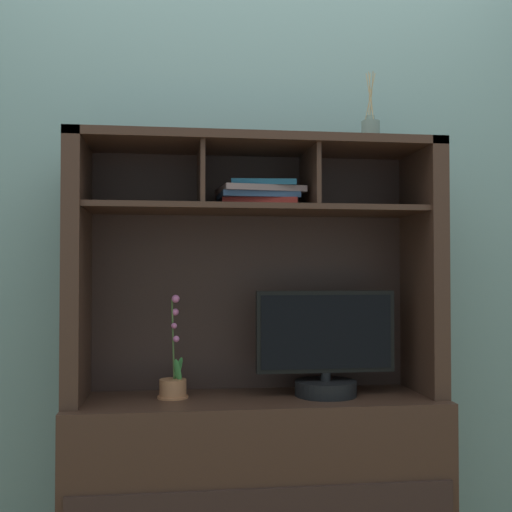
% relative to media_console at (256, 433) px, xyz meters
% --- Properties ---
extents(back_wall, '(6.00, 0.02, 2.80)m').
position_rel_media_console_xyz_m(back_wall, '(0.00, 0.26, 0.94)').
color(back_wall, '#799998').
rests_on(back_wall, ground).
extents(media_console, '(1.32, 0.49, 1.52)m').
position_rel_media_console_xyz_m(media_console, '(0.00, 0.00, 0.00)').
color(media_console, '#3F271E').
rests_on(media_console, ground).
extents(tv_monitor, '(0.51, 0.22, 0.38)m').
position_rel_media_console_xyz_m(tv_monitor, '(0.25, -0.04, 0.29)').
color(tv_monitor, black).
rests_on(tv_monitor, media_console).
extents(potted_orchid, '(0.11, 0.11, 0.37)m').
position_rel_media_console_xyz_m(potted_orchid, '(-0.30, -0.01, 0.19)').
color(potted_orchid, '#B36F4A').
rests_on(potted_orchid, media_console).
extents(magazine_stack_left, '(0.32, 0.25, 0.09)m').
position_rel_media_console_xyz_m(magazine_stack_left, '(0.02, 0.01, 0.87)').
color(magazine_stack_left, gray).
rests_on(magazine_stack_left, media_console).
extents(diffuser_bottle, '(0.07, 0.07, 0.27)m').
position_rel_media_console_xyz_m(diffuser_bottle, '(0.43, -0.01, 1.11)').
color(diffuser_bottle, slate).
rests_on(diffuser_bottle, media_console).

